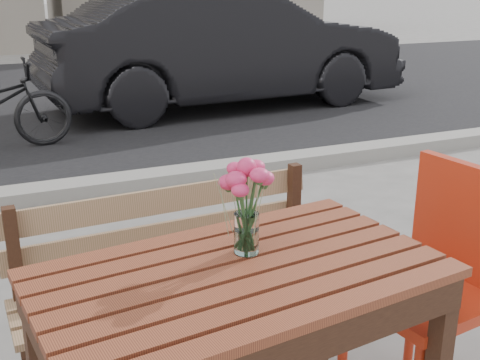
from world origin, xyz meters
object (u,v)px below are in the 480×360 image
object	(u,v)px
main_table	(241,305)
parked_car	(224,47)
red_chair	(439,272)
main_vase	(247,195)

from	to	relation	value
main_table	parked_car	bearing A→B (deg)	61.65
parked_car	main_table	bearing A→B (deg)	155.28
main_table	red_chair	bearing A→B (deg)	-2.93
red_chair	parked_car	bearing A→B (deg)	158.17
parked_car	main_vase	bearing A→B (deg)	155.49
parked_car	red_chair	bearing A→B (deg)	162.67
main_table	main_vase	world-z (taller)	main_vase
main_vase	parked_car	xyz separation A→B (m)	(2.16, 5.51, -0.19)
main_vase	red_chair	bearing A→B (deg)	-3.16
main_table	parked_car	world-z (taller)	parked_car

